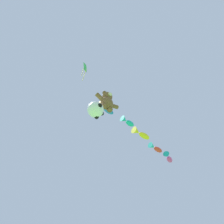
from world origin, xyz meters
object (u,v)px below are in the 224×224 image
Objects in this scene: fish_kite_goldfin at (140,134)px; diamond_kite at (85,69)px; fish_kite_crimson at (155,148)px; soccer_ball_kite at (96,110)px; fish_kite_cobalt at (105,108)px; fish_kite_teal at (127,122)px; fish_kite_magenta at (168,157)px; teddy_bear_kite at (107,101)px.

diamond_kite is (-8.47, -2.39, 0.28)m from fish_kite_goldfin.
diamond_kite is at bearing -165.07° from fish_kite_crimson.
fish_kite_cobalt is (1.90, 1.75, 3.63)m from soccer_ball_kite.
fish_kite_crimson is (5.09, 1.01, -0.02)m from fish_kite_teal.
fish_kite_goldfin is (5.07, 0.59, 0.36)m from fish_kite_cobalt.
soccer_ball_kite is 0.68× the size of fish_kite_cobalt.
fish_kite_cobalt is 0.92× the size of fish_kite_crimson.
fish_kite_crimson is 2.21m from fish_kite_magenta.
fish_kite_magenta is (10.18, 1.28, 0.18)m from fish_kite_cobalt.
soccer_ball_kite is (-0.76, 0.18, -1.50)m from teddy_bear_kite.
fish_kite_crimson is (9.89, 2.99, 4.05)m from soccer_ball_kite.
diamond_kite reaches higher than fish_kite_crimson.
soccer_ball_kite is at bearing 166.84° from teddy_bear_kite.
fish_kite_teal is 0.84× the size of fish_kite_magenta.
fish_kite_teal is 6.62m from diamond_kite.
fish_kite_teal is at bearing 22.39° from soccer_ball_kite.
fish_kite_magenta is (11.32, 3.21, 2.31)m from teddy_bear_kite.
fish_kite_cobalt is 0.79× the size of fish_kite_goldfin.
fish_kite_goldfin reaches higher than soccer_ball_kite.
soccer_ball_kite is 0.63× the size of fish_kite_magenta.
fish_kite_cobalt is 8.09m from fish_kite_crimson.
fish_kite_teal is 0.71× the size of fish_kite_goldfin.
fish_kite_crimson is at bearing 11.21° from fish_kite_teal.
fish_kite_teal is 5.19m from fish_kite_crimson.
diamond_kite is (-6.30, -2.03, 0.20)m from fish_kite_teal.
teddy_bear_kite is at bearing -120.55° from fish_kite_cobalt.
teddy_bear_kite is 7.14m from fish_kite_goldfin.
diamond_kite is (-2.27, 0.13, 2.77)m from teddy_bear_kite.
fish_kite_goldfin is at bearing 18.52° from soccer_ball_kite.
fish_kite_goldfin is at bearing 15.74° from diamond_kite.
fish_kite_cobalt is at bearing -173.41° from fish_kite_goldfin.
diamond_kite is (-13.59, -3.08, 0.46)m from fish_kite_magenta.
fish_kite_teal is 0.63× the size of diamond_kite.
teddy_bear_kite is 5.25m from fish_kite_teal.
teddy_bear_kite is at bearing -3.17° from diamond_kite.
diamond_kite is at bearing 176.83° from teddy_bear_kite.
fish_kite_goldfin is 1.18× the size of fish_kite_magenta.
fish_kite_cobalt is 2.94m from fish_kite_teal.
soccer_ball_kite is at bearing -137.36° from fish_kite_cobalt.
teddy_bear_kite is 1.20× the size of fish_kite_cobalt.
soccer_ball_kite is 4.45m from fish_kite_cobalt.
fish_kite_teal is at bearing 17.85° from diamond_kite.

